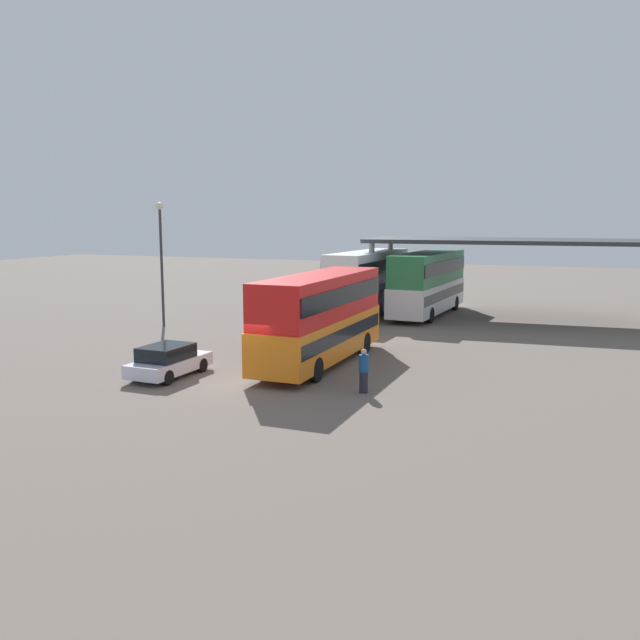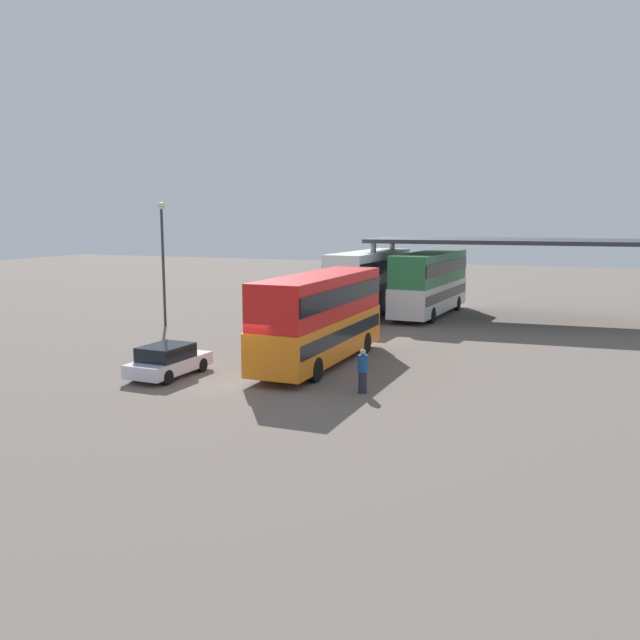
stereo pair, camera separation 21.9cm
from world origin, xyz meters
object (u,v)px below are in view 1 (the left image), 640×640
at_px(double_decker_mid_row, 428,281).
at_px(lamppost_tall, 161,248).
at_px(pedestrian_waiting, 364,371).
at_px(double_decker_main, 320,315).
at_px(parked_hatchback, 168,361).
at_px(double_decker_near_canopy, 368,280).

distance_m(double_decker_mid_row, lamppost_tall, 17.43).
bearing_deg(double_decker_mid_row, pedestrian_waiting, -170.47).
bearing_deg(double_decker_mid_row, double_decker_main, 179.39).
bearing_deg(parked_hatchback, double_decker_main, -44.74).
distance_m(double_decker_main, double_decker_mid_row, 16.61).
bearing_deg(lamppost_tall, double_decker_mid_row, 36.34).
height_order(lamppost_tall, pedestrian_waiting, lamppost_tall).
relative_size(double_decker_mid_row, lamppost_tall, 1.41).
bearing_deg(double_decker_main, pedestrian_waiting, -139.84).
xyz_separation_m(double_decker_near_canopy, pedestrian_waiting, (5.93, -19.30, -1.49)).
bearing_deg(double_decker_near_canopy, pedestrian_waiting, -160.00).
bearing_deg(double_decker_main, lamppost_tall, 64.09).
relative_size(double_decker_main, double_decker_near_canopy, 0.98).
relative_size(double_decker_near_canopy, double_decker_mid_row, 0.98).
bearing_deg(pedestrian_waiting, lamppost_tall, -135.47).
bearing_deg(pedestrian_waiting, parked_hatchback, -98.84).
distance_m(parked_hatchback, double_decker_near_canopy, 20.04).
xyz_separation_m(parked_hatchback, double_decker_mid_row, (6.15, 21.16, 1.63)).
height_order(parked_hatchback, double_decker_mid_row, double_decker_mid_row).
height_order(parked_hatchback, pedestrian_waiting, pedestrian_waiting).
distance_m(double_decker_main, double_decker_near_canopy, 15.45).
distance_m(double_decker_mid_row, pedestrian_waiting, 20.79).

